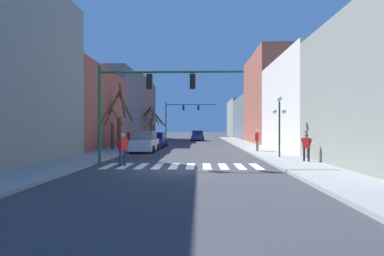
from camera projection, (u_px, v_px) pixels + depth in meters
The scene contains 20 objects.
ground_plane at pixel (181, 169), 15.29m from camera, with size 240.00×240.00×0.00m, color #38383D.
sidewalk_left at pixel (57, 167), 15.45m from camera, with size 2.86×90.00×0.15m.
sidewalk_right at pixel (308, 168), 15.13m from camera, with size 2.86×90.00×0.15m.
building_row_left at pixel (98, 103), 34.87m from camera, with size 6.00×50.48×10.88m.
building_row_right at pixel (270, 110), 41.96m from camera, with size 6.00×66.37×11.68m.
crosswalk_stripes at pixel (182, 166), 16.43m from camera, with size 8.55×2.60×0.01m.
traffic_signal_near at pixel (144, 91), 16.99m from camera, with size 8.26×0.28×5.68m.
traffic_signal_far at pixel (181, 112), 50.85m from camera, with size 8.59×0.28×6.41m.
street_lamp_right_corner at pixel (279, 114), 20.23m from camera, with size 0.95×0.36×4.09m.
car_parked_right_near at pixel (198, 136), 47.97m from camera, with size 2.07×4.55×1.63m.
car_parked_right_far at pixel (155, 140), 32.11m from camera, with size 2.21×4.53×1.61m.
car_parked_left_near at pixel (145, 142), 26.11m from camera, with size 2.12×4.62×1.81m.
pedestrian_crossing_street at pixel (129, 136), 32.32m from camera, with size 0.50×0.64×1.70m.
pedestrian_waiting_at_curb at pixel (257, 138), 25.10m from camera, with size 0.46×0.73×1.82m.
pedestrian_on_left_sidewalk at pixel (306, 145), 17.50m from camera, with size 0.56×0.55×1.63m.
pedestrian_on_right_sidewalk at pixel (123, 146), 16.44m from camera, with size 0.53×0.69×1.83m.
street_tree_left_mid at pixel (111, 129), 27.11m from camera, with size 2.13×1.33×4.44m.
street_tree_right_mid at pixel (121, 119), 29.26m from camera, with size 2.51×1.96×6.38m.
street_tree_right_far at pixel (150, 123), 46.79m from camera, with size 3.06×1.77×5.36m.
street_tree_left_far at pixel (155, 124), 51.58m from camera, with size 2.89×1.72×5.76m.
Camera 1 is at (0.94, -15.27, 2.14)m, focal length 28.00 mm.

